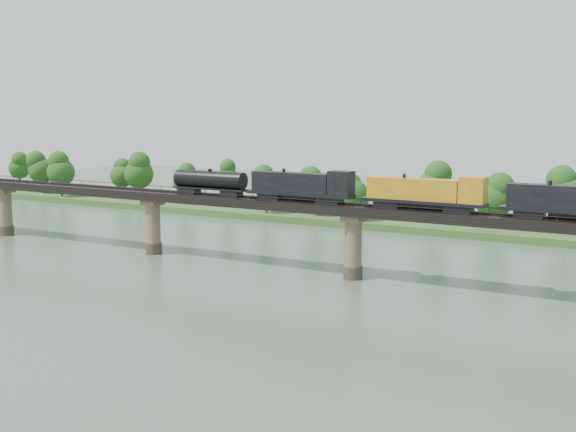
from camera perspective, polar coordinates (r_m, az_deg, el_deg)
The scene contains 6 objects.
ground at distance 87.52m, azimuth -3.26°, elevation -8.85°, with size 400.00×400.00×0.00m, color #3D4E3D.
far_bank at distance 163.46m, azimuth 13.30°, elevation -0.75°, with size 300.00×24.00×1.60m, color #305120.
bridge at distance 111.80m, azimuth 5.18°, elevation -2.22°, with size 236.00×30.00×11.50m.
bridge_superstructure at distance 110.83m, azimuth 5.23°, elevation 1.00°, with size 220.00×4.90×0.75m.
far_treeline at distance 160.75m, azimuth 10.13°, elevation 2.08°, with size 289.06×17.54×13.60m.
freight_train at distance 108.86m, azimuth 7.30°, elevation 1.99°, with size 75.14×2.93×5.17m.
Camera 1 is at (46.05, -69.85, 25.68)m, focal length 45.00 mm.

